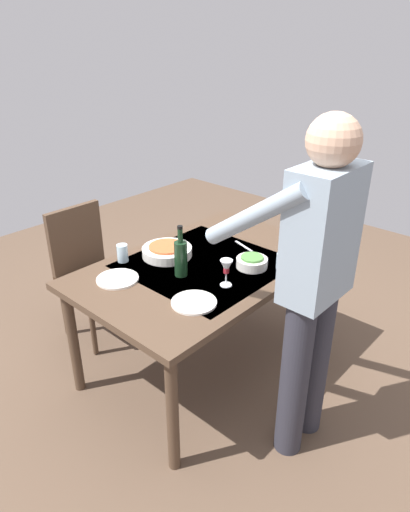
{
  "coord_description": "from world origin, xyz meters",
  "views": [
    {
      "loc": [
        1.75,
        1.59,
        1.96
      ],
      "look_at": [
        0.0,
        0.0,
        0.79
      ],
      "focal_mm": 31.85,
      "sensor_mm": 36.0,
      "label": 1
    }
  ],
  "objects_px": {
    "water_cup_far_left": "(122,253)",
    "serving_bowl_pasta": "(167,251)",
    "wine_glass_left": "(226,268)",
    "chair_near": "(87,264)",
    "water_cup_near_right": "(282,261)",
    "dinner_plate_far": "(118,279)",
    "dining_table": "(205,274)",
    "person_server": "(313,278)",
    "wine_bottle": "(181,257)",
    "dinner_plate_near": "(194,302)",
    "water_cup_near_left": "(306,239)",
    "side_bowl_salad": "(252,262)"
  },
  "relations": [
    {
      "from": "side_bowl_salad",
      "to": "dinner_plate_far",
      "type": "height_order",
      "value": "side_bowl_salad"
    },
    {
      "from": "dining_table",
      "to": "serving_bowl_pasta",
      "type": "height_order",
      "value": "serving_bowl_pasta"
    },
    {
      "from": "water_cup_near_right",
      "to": "side_bowl_salad",
      "type": "relative_size",
      "value": 0.52
    },
    {
      "from": "person_server",
      "to": "water_cup_near_left",
      "type": "bearing_deg",
      "value": -148.28
    },
    {
      "from": "side_bowl_salad",
      "to": "dinner_plate_near",
      "type": "bearing_deg",
      "value": 2.69
    },
    {
      "from": "water_cup_far_left",
      "to": "serving_bowl_pasta",
      "type": "bearing_deg",
      "value": 147.96
    },
    {
      "from": "serving_bowl_pasta",
      "to": "side_bowl_salad",
      "type": "height_order",
      "value": "same"
    },
    {
      "from": "chair_near",
      "to": "dinner_plate_near",
      "type": "relative_size",
      "value": 3.96
    },
    {
      "from": "dining_table",
      "to": "wine_bottle",
      "type": "relative_size",
      "value": 5.07
    },
    {
      "from": "water_cup_near_left",
      "to": "dinner_plate_far",
      "type": "xyz_separation_m",
      "value": [
        1.07,
        -0.54,
        -0.04
      ]
    },
    {
      "from": "dining_table",
      "to": "person_server",
      "type": "xyz_separation_m",
      "value": [
        0.1,
        0.74,
        0.3
      ]
    },
    {
      "from": "wine_glass_left",
      "to": "chair_near",
      "type": "bearing_deg",
      "value": -82.88
    },
    {
      "from": "dining_table",
      "to": "water_cup_far_left",
      "type": "distance_m",
      "value": 0.5
    },
    {
      "from": "chair_near",
      "to": "water_cup_far_left",
      "type": "relative_size",
      "value": 8.65
    },
    {
      "from": "person_server",
      "to": "dinner_plate_far",
      "type": "relative_size",
      "value": 7.34
    },
    {
      "from": "side_bowl_salad",
      "to": "water_cup_far_left",
      "type": "bearing_deg",
      "value": -53.38
    },
    {
      "from": "wine_bottle",
      "to": "dinner_plate_near",
      "type": "relative_size",
      "value": 1.29
    },
    {
      "from": "water_cup_far_left",
      "to": "side_bowl_salad",
      "type": "bearing_deg",
      "value": 126.62
    },
    {
      "from": "wine_bottle",
      "to": "dinner_plate_far",
      "type": "distance_m",
      "value": 0.37
    },
    {
      "from": "water_cup_near_right",
      "to": "water_cup_near_left",
      "type": "bearing_deg",
      "value": -171.32
    },
    {
      "from": "dining_table",
      "to": "serving_bowl_pasta",
      "type": "xyz_separation_m",
      "value": [
        0.08,
        -0.24,
        0.11
      ]
    },
    {
      "from": "water_cup_near_right",
      "to": "water_cup_far_left",
      "type": "distance_m",
      "value": 0.93
    },
    {
      "from": "wine_glass_left",
      "to": "water_cup_far_left",
      "type": "relative_size",
      "value": 1.44
    },
    {
      "from": "water_cup_far_left",
      "to": "dinner_plate_near",
      "type": "bearing_deg",
      "value": 84.91
    },
    {
      "from": "wine_bottle",
      "to": "serving_bowl_pasta",
      "type": "xyz_separation_m",
      "value": [
        -0.11,
        -0.23,
        -0.08
      ]
    },
    {
      "from": "water_cup_near_left",
      "to": "dinner_plate_far",
      "type": "distance_m",
      "value": 1.2
    },
    {
      "from": "dinner_plate_far",
      "to": "water_cup_far_left",
      "type": "bearing_deg",
      "value": -136.08
    },
    {
      "from": "wine_bottle",
      "to": "side_bowl_salad",
      "type": "relative_size",
      "value": 1.64
    },
    {
      "from": "water_cup_near_left",
      "to": "dinner_plate_near",
      "type": "relative_size",
      "value": 0.42
    },
    {
      "from": "wine_bottle",
      "to": "water_cup_far_left",
      "type": "distance_m",
      "value": 0.4
    },
    {
      "from": "side_bowl_salad",
      "to": "dinner_plate_far",
      "type": "xyz_separation_m",
      "value": [
        0.62,
        -0.45,
        -0.03
      ]
    },
    {
      "from": "dining_table",
      "to": "water_cup_near_right",
      "type": "height_order",
      "value": "water_cup_near_right"
    },
    {
      "from": "dinner_plate_far",
      "to": "water_cup_near_right",
      "type": "bearing_deg",
      "value": 140.61
    },
    {
      "from": "dining_table",
      "to": "water_cup_near_left",
      "type": "relative_size",
      "value": 15.38
    },
    {
      "from": "chair_near",
      "to": "water_cup_far_left",
      "type": "xyz_separation_m",
      "value": [
        0.05,
        0.48,
        0.26
      ]
    },
    {
      "from": "person_server",
      "to": "water_cup_near_left",
      "type": "distance_m",
      "value": 0.84
    },
    {
      "from": "water_cup_far_left",
      "to": "side_bowl_salad",
      "type": "distance_m",
      "value": 0.76
    },
    {
      "from": "dining_table",
      "to": "chair_near",
      "type": "distance_m",
      "value": 0.91
    },
    {
      "from": "chair_near",
      "to": "dinner_plate_far",
      "type": "bearing_deg",
      "value": 71.59
    },
    {
      "from": "water_cup_far_left",
      "to": "chair_near",
      "type": "bearing_deg",
      "value": -95.86
    },
    {
      "from": "dinner_plate_far",
      "to": "dining_table",
      "type": "bearing_deg",
      "value": 154.38
    },
    {
      "from": "water_cup_far_left",
      "to": "serving_bowl_pasta",
      "type": "xyz_separation_m",
      "value": [
        -0.23,
        0.14,
        -0.02
      ]
    },
    {
      "from": "water_cup_near_right",
      "to": "dinner_plate_far",
      "type": "height_order",
      "value": "water_cup_near_right"
    },
    {
      "from": "serving_bowl_pasta",
      "to": "dinner_plate_near",
      "type": "distance_m",
      "value": 0.57
    },
    {
      "from": "wine_glass_left",
      "to": "water_cup_far_left",
      "type": "bearing_deg",
      "value": -73.39
    },
    {
      "from": "dinner_plate_near",
      "to": "water_cup_far_left",
      "type": "bearing_deg",
      "value": -95.09
    },
    {
      "from": "water_cup_near_left",
      "to": "water_cup_far_left",
      "type": "bearing_deg",
      "value": -37.38
    },
    {
      "from": "wine_bottle",
      "to": "side_bowl_salad",
      "type": "height_order",
      "value": "wine_bottle"
    },
    {
      "from": "dining_table",
      "to": "serving_bowl_pasta",
      "type": "bearing_deg",
      "value": -72.26
    },
    {
      "from": "person_server",
      "to": "water_cup_far_left",
      "type": "height_order",
      "value": "person_server"
    }
  ]
}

